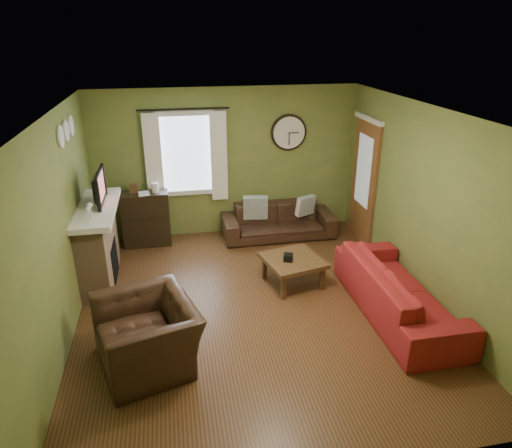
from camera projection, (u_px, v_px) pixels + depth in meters
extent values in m
cube|color=#51321A|center=(254.00, 307.00, 6.18)|extent=(4.60, 5.20, 0.00)
cube|color=white|center=(254.00, 113.00, 5.16)|extent=(4.60, 5.20, 0.00)
cube|color=olive|center=(59.00, 233.00, 5.27)|extent=(0.00, 5.20, 2.60)
cube|color=olive|center=(424.00, 206.00, 6.07)|extent=(0.00, 5.20, 2.60)
cube|color=olive|center=(227.00, 163.00, 8.02)|extent=(4.60, 0.00, 2.60)
cube|color=olive|center=(320.00, 353.00, 3.33)|extent=(4.60, 0.00, 2.60)
cube|color=tan|center=(98.00, 247.00, 6.64)|extent=(0.40, 1.40, 1.10)
cube|color=black|center=(114.00, 261.00, 6.77)|extent=(0.04, 0.60, 0.55)
cube|color=white|center=(95.00, 209.00, 6.41)|extent=(0.58, 1.60, 0.08)
imported|color=black|center=(95.00, 191.00, 6.47)|extent=(0.08, 0.60, 0.35)
cube|color=#994C3F|center=(101.00, 187.00, 6.46)|extent=(0.02, 0.62, 0.36)
cylinder|color=white|center=(61.00, 137.00, 5.62)|extent=(0.28, 0.28, 0.03)
cylinder|color=white|center=(66.00, 131.00, 5.94)|extent=(0.28, 0.28, 0.03)
cylinder|color=white|center=(71.00, 126.00, 6.25)|extent=(0.28, 0.28, 0.03)
cylinder|color=black|center=(184.00, 109.00, 7.40)|extent=(0.03, 0.03, 1.50)
cube|color=white|center=(154.00, 160.00, 7.63)|extent=(0.28, 0.04, 1.55)
cube|color=white|center=(219.00, 157.00, 7.82)|extent=(0.28, 0.04, 1.55)
cube|color=brown|center=(364.00, 182.00, 7.83)|extent=(0.05, 0.90, 2.10)
imported|color=#51371E|center=(138.00, 194.00, 7.52)|extent=(0.20, 0.26, 0.02)
imported|color=#332015|center=(278.00, 221.00, 8.19)|extent=(1.99, 0.78, 0.58)
cube|color=#9EA8A8|center=(255.00, 207.00, 8.10)|extent=(0.44, 0.19, 0.43)
cube|color=#9EA8A8|center=(306.00, 206.00, 8.18)|extent=(0.37, 0.24, 0.36)
imported|color=maroon|center=(398.00, 290.00, 5.94)|extent=(0.90, 2.31, 0.67)
imported|color=#332015|center=(147.00, 334.00, 5.03)|extent=(1.29, 1.39, 0.75)
cube|color=black|center=(288.00, 261.00, 6.54)|extent=(0.17, 0.17, 0.10)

